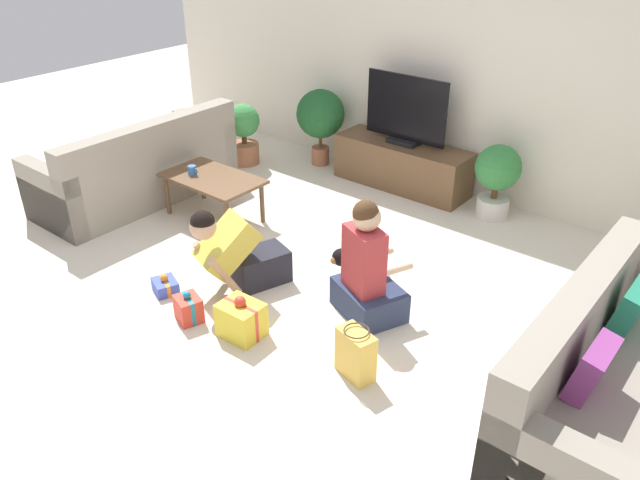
{
  "coord_description": "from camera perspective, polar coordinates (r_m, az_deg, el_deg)",
  "views": [
    {
      "loc": [
        2.82,
        -3.11,
        2.83
      ],
      "look_at": [
        0.14,
        0.19,
        0.45
      ],
      "focal_mm": 35.0,
      "sensor_mm": 36.0,
      "label": 1
    }
  ],
  "objects": [
    {
      "name": "tv_console",
      "position": [
        6.85,
        7.51,
        6.81
      ],
      "size": [
        1.5,
        0.47,
        0.49
      ],
      "color": "brown",
      "rests_on": "ground_plane"
    },
    {
      "name": "gift_box_c",
      "position": [
        5.19,
        -13.96,
        -4.07
      ],
      "size": [
        0.26,
        0.24,
        0.16
      ],
      "rotation": [
        0.0,
        0.0,
        -0.38
      ],
      "color": "#3D51BC",
      "rests_on": "ground_plane"
    },
    {
      "name": "sofa_right",
      "position": [
        4.13,
        25.39,
        -11.68
      ],
      "size": [
        0.88,
        2.07,
        0.88
      ],
      "rotation": [
        0.0,
        0.0,
        1.57
      ],
      "color": "gray",
      "rests_on": "ground_plane"
    },
    {
      "name": "sofa_left",
      "position": [
        6.76,
        -16.24,
        6.13
      ],
      "size": [
        0.88,
        2.07,
        0.88
      ],
      "rotation": [
        0.0,
        0.0,
        -1.57
      ],
      "color": "gray",
      "rests_on": "ground_plane"
    },
    {
      "name": "tv",
      "position": [
        6.65,
        7.83,
        11.37
      ],
      "size": [
        0.94,
        0.2,
        0.73
      ],
      "color": "black",
      "rests_on": "tv_console"
    },
    {
      "name": "gift_box_b",
      "position": [
        4.8,
        -11.93,
        -6.14
      ],
      "size": [
        0.24,
        0.23,
        0.25
      ],
      "rotation": [
        0.0,
        0.0,
        -0.33
      ],
      "color": "red",
      "rests_on": "ground_plane"
    },
    {
      "name": "coffee_table",
      "position": [
        6.13,
        -9.8,
        5.29
      ],
      "size": [
        0.98,
        0.58,
        0.44
      ],
      "color": "brown",
      "rests_on": "ground_plane"
    },
    {
      "name": "dog",
      "position": [
        5.15,
        3.27,
        -1.6
      ],
      "size": [
        0.29,
        0.48,
        0.3
      ],
      "rotation": [
        0.0,
        0.0,
        5.86
      ],
      "color": "black",
      "rests_on": "ground_plane"
    },
    {
      "name": "gift_bag_a",
      "position": [
        4.17,
        3.28,
        -10.34
      ],
      "size": [
        0.3,
        0.21,
        0.37
      ],
      "rotation": [
        0.0,
        0.0,
        -0.27
      ],
      "color": "#E5B74C",
      "rests_on": "ground_plane"
    },
    {
      "name": "person_sitting",
      "position": [
        4.64,
        4.34,
        -3.08
      ],
      "size": [
        0.64,
        0.6,
        0.96
      ],
      "rotation": [
        0.0,
        0.0,
        2.74
      ],
      "color": "#283351",
      "rests_on": "ground_plane"
    },
    {
      "name": "ground_plane",
      "position": [
        5.06,
        -2.56,
        -4.79
      ],
      "size": [
        16.0,
        16.0,
        0.0
      ],
      "primitive_type": "plane",
      "color": "beige"
    },
    {
      "name": "wall_back",
      "position": [
        6.58,
        13.04,
        15.05
      ],
      "size": [
        8.4,
        0.06,
        2.6
      ],
      "color": "silver",
      "rests_on": "ground_plane"
    },
    {
      "name": "potted_plant_back_left",
      "position": [
        7.29,
        0.04,
        11.28
      ],
      "size": [
        0.56,
        0.56,
        0.89
      ],
      "color": "#A36042",
      "rests_on": "ground_plane"
    },
    {
      "name": "person_kneeling",
      "position": [
        4.97,
        -7.55,
        -1.09
      ],
      "size": [
        0.53,
        0.8,
        0.77
      ],
      "rotation": [
        0.0,
        0.0,
        -0.32
      ],
      "color": "#23232D",
      "rests_on": "ground_plane"
    },
    {
      "name": "gift_box_a",
      "position": [
        4.56,
        -7.21,
        -7.21
      ],
      "size": [
        0.31,
        0.26,
        0.33
      ],
      "rotation": [
        0.0,
        0.0,
        0.04
      ],
      "color": "yellow",
      "rests_on": "ground_plane"
    },
    {
      "name": "potted_plant_back_right",
      "position": [
        6.28,
        15.88,
        5.72
      ],
      "size": [
        0.44,
        0.44,
        0.74
      ],
      "color": "beige",
      "rests_on": "ground_plane"
    },
    {
      "name": "mug",
      "position": [
        6.18,
        -11.6,
        6.27
      ],
      "size": [
        0.12,
        0.08,
        0.09
      ],
      "color": "#386BAD",
      "rests_on": "coffee_table"
    },
    {
      "name": "potted_plant_corner_left",
      "position": [
        7.43,
        -6.98,
        9.84
      ],
      "size": [
        0.38,
        0.38,
        0.71
      ],
      "color": "#A36042",
      "rests_on": "ground_plane"
    }
  ]
}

